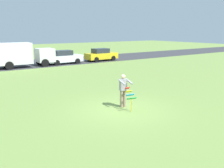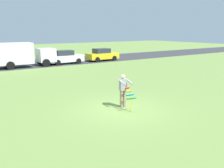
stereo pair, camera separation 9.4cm
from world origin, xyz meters
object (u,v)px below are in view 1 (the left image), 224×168
object	(u,v)px
kite_held	(130,96)
person_kite_flyer	(123,89)
parked_car_white	(64,57)
parked_truck_white_box	(18,54)
parked_car_yellow	(101,55)

from	to	relation	value
kite_held	person_kite_flyer	bearing A→B (deg)	83.47
kite_held	parked_car_white	world-z (taller)	parked_car_white
parked_truck_white_box	parked_car_yellow	world-z (taller)	parked_truck_white_box
parked_car_yellow	parked_truck_white_box	bearing A→B (deg)	180.00
parked_truck_white_box	person_kite_flyer	bearing A→B (deg)	-87.49
kite_held	parked_truck_white_box	size ratio (longest dim) A/B	0.17
parked_truck_white_box	parked_car_white	world-z (taller)	parked_truck_white_box
parked_truck_white_box	parked_car_white	distance (m)	5.22
person_kite_flyer	parked_truck_white_box	distance (m)	17.31
kite_held	parked_truck_white_box	distance (m)	17.97
person_kite_flyer	parked_car_yellow	size ratio (longest dim) A/B	0.41
person_kite_flyer	kite_held	xyz separation A→B (m)	(-0.08, -0.66, -0.18)
parked_truck_white_box	parked_car_yellow	xyz separation A→B (m)	(10.39, -0.00, -0.64)
kite_held	parked_car_white	distance (m)	18.50
person_kite_flyer	parked_car_yellow	distance (m)	19.79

